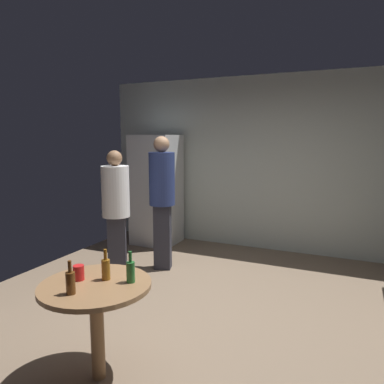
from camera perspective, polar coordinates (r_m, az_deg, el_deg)
The scene contains 10 objects.
ground_plane at distance 3.76m, azimuth 0.86°, elevation -20.37°, with size 5.20×5.20×0.10m, color #7A6651.
wall_back at distance 5.81m, azimuth 11.32°, elevation 4.30°, with size 5.32×0.06×2.70m, color beige.
refrigerator at distance 6.08m, azimuth -5.57°, elevation 0.36°, with size 0.70×0.68×1.80m.
foreground_table at distance 2.82m, azimuth -14.76°, elevation -15.57°, with size 0.80×0.80×0.73m.
beer_bottle_amber at distance 2.80m, azimuth -13.29°, elevation -11.55°, with size 0.06×0.06×0.23m.
beer_bottle_brown at distance 2.62m, azimuth -18.42°, elevation -13.17°, with size 0.06×0.06×0.23m.
beer_bottle_green at distance 2.72m, azimuth -9.56°, elevation -12.07°, with size 0.06×0.06×0.23m.
plastic_cup_red at distance 2.85m, azimuth -17.26°, elevation -11.93°, with size 0.08×0.08×0.11m, color red.
person_in_white_shirt at distance 4.61m, azimuth -11.78°, elevation -1.98°, with size 0.46×0.46×1.61m.
person_in_navy_shirt at distance 4.84m, azimuth -4.69°, elevation -0.03°, with size 0.43×0.43×1.78m.
Camera 1 is at (1.31, -3.02, 1.77)m, focal length 34.19 mm.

